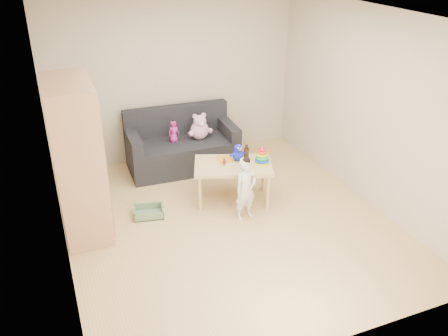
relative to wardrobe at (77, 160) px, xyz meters
name	(u,v)px	position (x,y,z in m)	size (l,w,h in m)	color
room	(228,128)	(1.72, -0.53, 0.34)	(4.50, 4.50, 4.50)	tan
wardrobe	(77,160)	(0.00, 0.00, 0.00)	(0.53, 1.07, 1.92)	#E0A87B
sofa	(183,154)	(1.66, 1.19, -0.72)	(1.68, 0.84, 0.47)	black
play_table	(233,182)	(2.00, -0.04, -0.68)	(1.05, 0.66, 0.55)	tan
storage_bin	(149,212)	(0.80, -0.01, -0.90)	(0.39, 0.29, 0.12)	#688E66
toddler	(246,190)	(1.97, -0.53, -0.54)	(0.31, 0.21, 0.83)	white
pink_bear	(199,128)	(1.94, 1.16, -0.31)	(0.31, 0.26, 0.35)	#E4A8C8
doll	(174,132)	(1.53, 1.18, -0.32)	(0.17, 0.12, 0.34)	#BF238F
ring_stacker	(262,157)	(2.38, -0.15, -0.32)	(0.20, 0.20, 0.22)	#FFE90D
brown_bottle	(246,153)	(2.24, 0.05, -0.32)	(0.07, 0.07, 0.21)	black
blue_plush	(238,152)	(2.12, 0.06, -0.29)	(0.20, 0.16, 0.25)	#192DE3
wooden_figure	(224,162)	(1.88, -0.03, -0.36)	(0.04, 0.04, 0.11)	brown
yellow_book	(225,159)	(1.96, 0.13, -0.40)	(0.21, 0.21, 0.02)	orange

